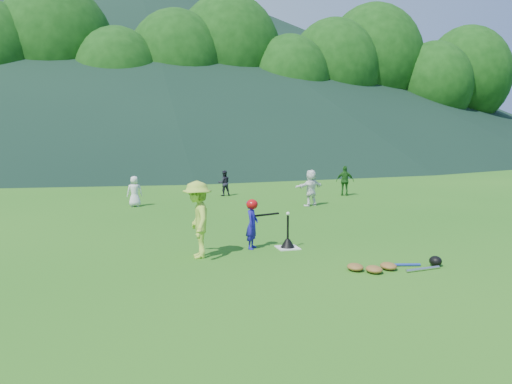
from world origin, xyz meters
TOP-DOWN VIEW (x-y plane):
  - ground at (0.00, 0.00)m, footprint 120.00×120.00m
  - home_plate at (0.00, 0.00)m, footprint 0.45×0.45m
  - baseball at (0.00, 0.00)m, footprint 0.08×0.08m
  - batter_child at (-0.73, 0.17)m, footprint 0.40×0.44m
  - adult_coach at (-1.94, -0.26)m, footprint 0.61×1.00m
  - fielder_a at (-2.90, 6.89)m, footprint 0.50×0.34m
  - fielder_b at (0.48, 8.82)m, footprint 0.48×0.38m
  - fielder_c at (4.95, 7.62)m, footprint 0.72×0.53m
  - fielder_d at (2.71, 5.52)m, footprint 1.17×0.69m
  - batting_tee at (0.00, 0.00)m, footprint 0.30×0.30m
  - batter_gear at (-0.71, 0.17)m, footprint 0.73×0.26m
  - equipment_pile at (1.19, -2.04)m, footprint 1.80×0.56m
  - outfield_fence at (0.00, 28.00)m, footprint 70.07×0.08m
  - tree_line at (0.20, 33.83)m, footprint 70.04×11.40m
  - distant_hills at (-7.63, 81.81)m, footprint 155.00×140.00m

SIDE VIEW (x-z plane):
  - ground at x=0.00m, z-range 0.00..0.00m
  - home_plate at x=0.00m, z-range 0.00..0.02m
  - equipment_pile at x=1.19m, z-range -0.03..0.16m
  - batting_tee at x=0.00m, z-range -0.21..0.47m
  - fielder_b at x=0.48m, z-range 0.00..0.97m
  - fielder_a at x=-2.90m, z-range 0.00..1.00m
  - batter_child at x=-0.73m, z-range 0.00..1.02m
  - fielder_c at x=4.95m, z-range 0.00..1.14m
  - fielder_d at x=2.71m, z-range 0.00..1.20m
  - outfield_fence at x=0.00m, z-range 0.03..1.36m
  - baseball at x=0.00m, z-range 0.70..0.78m
  - adult_coach at x=-1.94m, z-range 0.00..1.50m
  - batter_gear at x=-0.71m, z-range 0.73..1.11m
  - tree_line at x=0.20m, z-range 0.80..15.62m
  - distant_hills at x=-7.63m, z-range -1.02..30.98m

